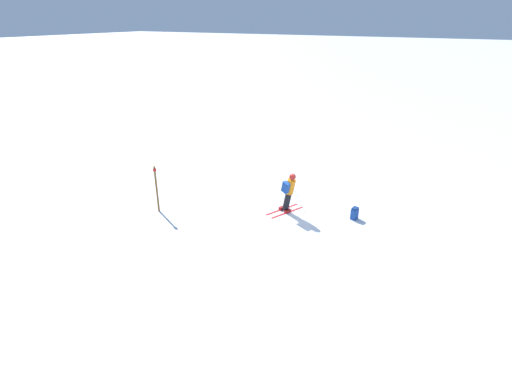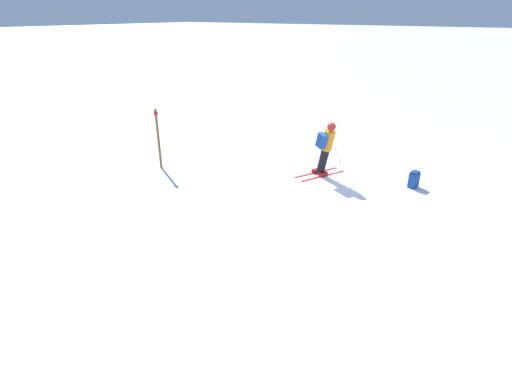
% 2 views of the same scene
% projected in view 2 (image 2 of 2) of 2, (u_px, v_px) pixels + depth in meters
% --- Properties ---
extents(ground_plane, '(300.00, 300.00, 0.00)m').
position_uv_depth(ground_plane, '(331.00, 177.00, 12.71)').
color(ground_plane, white).
extents(skier, '(1.38, 1.76, 1.84)m').
position_uv_depth(skier, '(326.00, 147.00, 12.30)').
color(skier, red).
rests_on(skier, ground).
extents(spare_backpack, '(0.27, 0.34, 0.50)m').
position_uv_depth(spare_backpack, '(414.00, 179.00, 11.90)').
color(spare_backpack, '#194293').
rests_on(spare_backpack, ground).
extents(trail_marker, '(0.13, 0.13, 2.00)m').
position_uv_depth(trail_marker, '(158.00, 136.00, 13.03)').
color(trail_marker, brown).
rests_on(trail_marker, ground).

